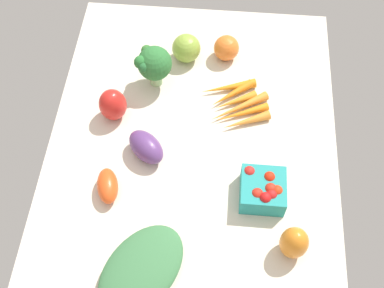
{
  "coord_description": "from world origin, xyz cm",
  "views": [
    {
      "loc": [
        67.26,
        5.78,
        112.72
      ],
      "look_at": [
        0.0,
        0.0,
        4.0
      ],
      "focal_mm": 46.1,
      "sensor_mm": 36.0,
      "label": 1
    }
  ],
  "objects_px": {
    "heirloom_tomato_orange": "(226,48)",
    "bell_pepper_red": "(113,105)",
    "berry_basket": "(263,190)",
    "heirloom_tomato_green": "(186,48)",
    "bell_pepper_orange": "(294,243)",
    "eggplant": "(146,147)",
    "carrot_bunch": "(237,103)",
    "roma_tomato": "(108,186)",
    "broccoli_head": "(153,64)",
    "leafy_greens_clump": "(141,269)"
  },
  "relations": [
    {
      "from": "bell_pepper_orange",
      "to": "heirloom_tomato_green",
      "type": "bearing_deg",
      "value": -152.55
    },
    {
      "from": "heirloom_tomato_orange",
      "to": "berry_basket",
      "type": "distance_m",
      "value": 0.46
    },
    {
      "from": "bell_pepper_orange",
      "to": "roma_tomato",
      "type": "xyz_separation_m",
      "value": [
        -0.12,
        -0.45,
        -0.02
      ]
    },
    {
      "from": "broccoli_head",
      "to": "roma_tomato",
      "type": "xyz_separation_m",
      "value": [
        0.35,
        -0.07,
        -0.06
      ]
    },
    {
      "from": "eggplant",
      "to": "carrot_bunch",
      "type": "bearing_deg",
      "value": 80.78
    },
    {
      "from": "broccoli_head",
      "to": "eggplant",
      "type": "xyz_separation_m",
      "value": [
        0.24,
        0.01,
        -0.05
      ]
    },
    {
      "from": "carrot_bunch",
      "to": "leafy_greens_clump",
      "type": "bearing_deg",
      "value": -21.88
    },
    {
      "from": "broccoli_head",
      "to": "eggplant",
      "type": "bearing_deg",
      "value": 1.95
    },
    {
      "from": "bell_pepper_red",
      "to": "eggplant",
      "type": "xyz_separation_m",
      "value": [
        0.11,
        0.1,
        -0.01
      ]
    },
    {
      "from": "eggplant",
      "to": "berry_basket",
      "type": "relative_size",
      "value": 1.03
    },
    {
      "from": "heirloom_tomato_green",
      "to": "roma_tomato",
      "type": "relative_size",
      "value": 0.87
    },
    {
      "from": "roma_tomato",
      "to": "berry_basket",
      "type": "relative_size",
      "value": 0.89
    },
    {
      "from": "bell_pepper_orange",
      "to": "bell_pepper_red",
      "type": "relative_size",
      "value": 1.01
    },
    {
      "from": "leafy_greens_clump",
      "to": "roma_tomato",
      "type": "xyz_separation_m",
      "value": [
        -0.2,
        -0.11,
        0.0
      ]
    },
    {
      "from": "heirloom_tomato_green",
      "to": "leafy_greens_clump",
      "type": "xyz_separation_m",
      "value": [
        0.65,
        -0.04,
        -0.02
      ]
    },
    {
      "from": "heirloom_tomato_orange",
      "to": "carrot_bunch",
      "type": "relative_size",
      "value": 0.37
    },
    {
      "from": "heirloom_tomato_orange",
      "to": "bell_pepper_red",
      "type": "bearing_deg",
      "value": -50.72
    },
    {
      "from": "bell_pepper_orange",
      "to": "leafy_greens_clump",
      "type": "bearing_deg",
      "value": -76.33
    },
    {
      "from": "broccoli_head",
      "to": "bell_pepper_red",
      "type": "xyz_separation_m",
      "value": [
        0.12,
        -0.1,
        -0.03
      ]
    },
    {
      "from": "leafy_greens_clump",
      "to": "heirloom_tomato_orange",
      "type": "height_order",
      "value": "heirloom_tomato_orange"
    },
    {
      "from": "broccoli_head",
      "to": "roma_tomato",
      "type": "height_order",
      "value": "broccoli_head"
    },
    {
      "from": "roma_tomato",
      "to": "bell_pepper_orange",
      "type": "bearing_deg",
      "value": 61.1
    },
    {
      "from": "heirloom_tomato_green",
      "to": "broccoli_head",
      "type": "xyz_separation_m",
      "value": [
        0.1,
        -0.08,
        0.04
      ]
    },
    {
      "from": "leafy_greens_clump",
      "to": "broccoli_head",
      "type": "bearing_deg",
      "value": -175.94
    },
    {
      "from": "bell_pepper_orange",
      "to": "roma_tomato",
      "type": "relative_size",
      "value": 1.02
    },
    {
      "from": "carrot_bunch",
      "to": "bell_pepper_orange",
      "type": "bearing_deg",
      "value": 19.22
    },
    {
      "from": "bell_pepper_orange",
      "to": "bell_pepper_red",
      "type": "height_order",
      "value": "bell_pepper_orange"
    },
    {
      "from": "carrot_bunch",
      "to": "berry_basket",
      "type": "height_order",
      "value": "berry_basket"
    },
    {
      "from": "heirloom_tomato_green",
      "to": "bell_pepper_orange",
      "type": "distance_m",
      "value": 0.64
    },
    {
      "from": "bell_pepper_orange",
      "to": "roma_tomato",
      "type": "bearing_deg",
      "value": -104.62
    },
    {
      "from": "eggplant",
      "to": "berry_basket",
      "type": "height_order",
      "value": "berry_basket"
    },
    {
      "from": "berry_basket",
      "to": "leafy_greens_clump",
      "type": "bearing_deg",
      "value": -51.16
    },
    {
      "from": "roma_tomato",
      "to": "berry_basket",
      "type": "xyz_separation_m",
      "value": [
        -0.02,
        0.38,
        0.01
      ]
    },
    {
      "from": "bell_pepper_orange",
      "to": "carrot_bunch",
      "type": "height_order",
      "value": "bell_pepper_orange"
    },
    {
      "from": "heirloom_tomato_green",
      "to": "bell_pepper_orange",
      "type": "xyz_separation_m",
      "value": [
        0.57,
        0.3,
        0.01
      ]
    },
    {
      "from": "heirloom_tomato_orange",
      "to": "roma_tomato",
      "type": "height_order",
      "value": "heirloom_tomato_orange"
    },
    {
      "from": "heirloom_tomato_green",
      "to": "heirloom_tomato_orange",
      "type": "bearing_deg",
      "value": 97.5
    },
    {
      "from": "heirloom_tomato_green",
      "to": "bell_pepper_red",
      "type": "xyz_separation_m",
      "value": [
        0.22,
        -0.18,
        0.01
      ]
    },
    {
      "from": "eggplant",
      "to": "carrot_bunch",
      "type": "height_order",
      "value": "eggplant"
    },
    {
      "from": "broccoli_head",
      "to": "carrot_bunch",
      "type": "height_order",
      "value": "broccoli_head"
    },
    {
      "from": "bell_pepper_orange",
      "to": "carrot_bunch",
      "type": "distance_m",
      "value": 0.43
    },
    {
      "from": "heirloom_tomato_green",
      "to": "heirloom_tomato_orange",
      "type": "xyz_separation_m",
      "value": [
        -0.02,
        0.12,
        -0.0
      ]
    },
    {
      "from": "berry_basket",
      "to": "carrot_bunch",
      "type": "bearing_deg",
      "value": -165.0
    },
    {
      "from": "heirloom_tomato_orange",
      "to": "eggplant",
      "type": "height_order",
      "value": "heirloom_tomato_orange"
    },
    {
      "from": "bell_pepper_orange",
      "to": "berry_basket",
      "type": "relative_size",
      "value": 0.9
    },
    {
      "from": "bell_pepper_orange",
      "to": "eggplant",
      "type": "distance_m",
      "value": 0.44
    },
    {
      "from": "leafy_greens_clump",
      "to": "carrot_bunch",
      "type": "bearing_deg",
      "value": 158.12
    },
    {
      "from": "bell_pepper_red",
      "to": "eggplant",
      "type": "bearing_deg",
      "value": 42.2
    },
    {
      "from": "heirloom_tomato_orange",
      "to": "eggplant",
      "type": "xyz_separation_m",
      "value": [
        0.35,
        -0.19,
        -0.0
      ]
    },
    {
      "from": "bell_pepper_orange",
      "to": "broccoli_head",
      "type": "height_order",
      "value": "broccoli_head"
    }
  ]
}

